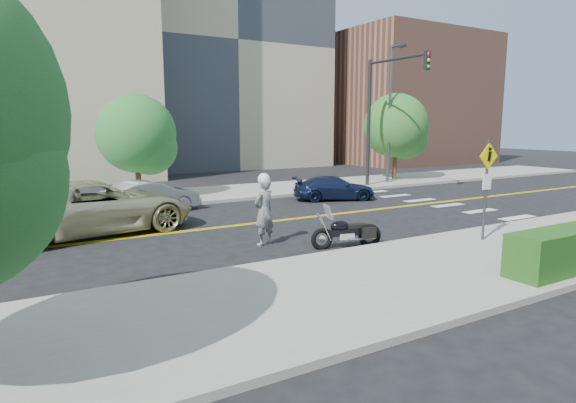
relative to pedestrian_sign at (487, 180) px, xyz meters
The scene contains 15 objects.
ground_plane 7.83m from the pedestrian_sign, 123.64° to the left, with size 120.00×120.00×0.00m, color black.
sidewalk_near 4.75m from the pedestrian_sign, 164.21° to the right, with size 60.00×5.00×0.15m, color #9E9B91.
sidewalk_far 14.56m from the pedestrian_sign, 106.91° to the left, with size 60.00×5.00×0.15m, color #9E9B91.
building_mid 33.51m from the pedestrian_sign, 83.29° to the left, with size 18.00×14.00×20.00m, color #A39984.
building_right 34.41m from the pedestrian_sign, 50.36° to the left, with size 14.00×12.00×12.00m, color #8C5947.
lamp_post 15.16m from the pedestrian_sign, 58.67° to the left, with size 0.16×0.16×8.00m, color #4C4C51.
traffic_light 13.06m from the pedestrian_sign, 63.01° to the left, with size 0.28×4.50×7.00m.
pedestrian_sign is the anchor object (origin of this frame).
motorcyclist 6.61m from the pedestrian_sign, 149.48° to the left, with size 0.86×0.69×2.16m.
motorcycle 4.33m from the pedestrian_sign, 153.62° to the left, with size 2.12×0.64×1.29m, color black, non-canonical shape.
suv 12.32m from the pedestrian_sign, 142.32° to the left, with size 2.94×6.37×1.77m, color #B8B286.
parked_car_silver 12.70m from the pedestrian_sign, 124.66° to the left, with size 1.41×4.05×1.33m, color gray.
parked_car_blue 9.65m from the pedestrian_sign, 81.75° to the left, with size 1.59×3.91×1.13m, color #172045.
tree_far_a 15.52m from the pedestrian_sign, 116.00° to the left, with size 3.65×3.65×4.99m.
tree_far_b 16.59m from the pedestrian_sign, 56.19° to the left, with size 4.01×4.01×5.54m.
Camera 1 is at (-7.97, -15.44, 3.54)m, focal length 30.00 mm.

